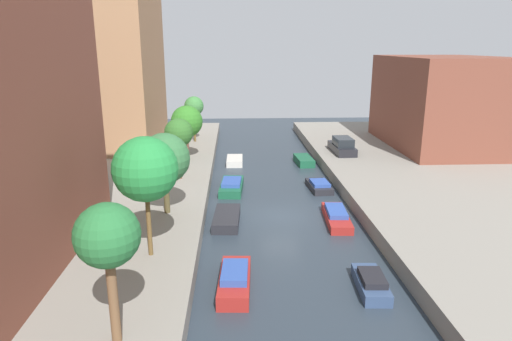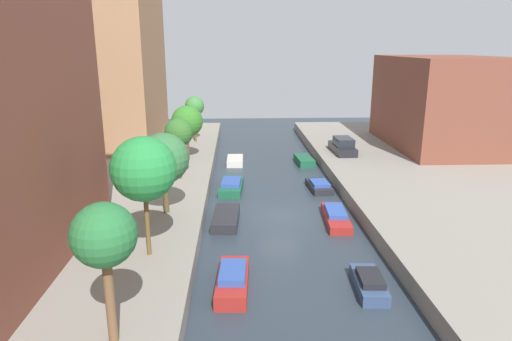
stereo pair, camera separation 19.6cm
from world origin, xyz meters
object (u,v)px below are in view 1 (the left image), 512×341
street_tree_4 (187,122)px  moored_boat_left_2 (227,218)px  street_tree_2 (165,159)px  street_tree_3 (179,133)px  moored_boat_right_3 (319,186)px  moored_boat_right_4 (304,160)px  moored_boat_left_1 (235,280)px  street_tree_5 (194,106)px  parked_car (342,146)px  moored_boat_right_2 (337,216)px  apartment_tower_far (103,44)px  moored_boat_left_4 (235,161)px  low_block_right (442,102)px  street_tree_1 (145,169)px  moored_boat_right_1 (371,283)px  street_tree_0 (107,238)px  moored_boat_left_3 (232,186)px

street_tree_4 → moored_boat_left_2: street_tree_4 is taller
street_tree_2 → street_tree_3: 7.43m
moored_boat_right_3 → moored_boat_right_4: 8.00m
moored_boat_left_1 → moored_boat_right_3: bearing=65.5°
street_tree_5 → parked_car: (14.64, -5.99, -3.16)m
street_tree_3 → moored_boat_right_2: size_ratio=1.01×
apartment_tower_far → moored_boat_left_4: size_ratio=6.27×
low_block_right → moored_boat_left_4: bearing=-172.8°
street_tree_1 → moored_boat_right_1: street_tree_1 is taller
street_tree_0 → street_tree_5: (0.00, 34.20, -0.16)m
street_tree_4 → moored_boat_left_3: street_tree_4 is taller
street_tree_1 → moored_boat_right_4: (10.89, 21.06, -5.05)m
moored_boat_left_2 → moored_boat_right_2: 7.12m
street_tree_2 → moored_boat_right_1: street_tree_2 is taller
apartment_tower_far → moored_boat_right_1: bearing=-56.4°
moored_boat_right_1 → moored_boat_right_2: size_ratio=0.70×
apartment_tower_far → moored_boat_right_4: (19.63, -5.70, -10.79)m
street_tree_4 → street_tree_2: bearing=-90.0°
street_tree_3 → moored_boat_right_4: size_ratio=1.38×
low_block_right → street_tree_0: 39.94m
parked_car → moored_boat_left_2: 18.60m
street_tree_2 → moored_boat_right_2: (10.78, 0.47, -4.10)m
street_tree_3 → street_tree_0: bearing=-90.0°
moored_boat_left_2 → moored_boat_right_4: (7.23, 14.62, 0.03)m
low_block_right → street_tree_1: size_ratio=2.59×
moored_boat_right_1 → street_tree_1: bearing=168.2°
street_tree_3 → moored_boat_right_1: street_tree_3 is taller
moored_boat_left_3 → moored_boat_right_4: moored_boat_left_3 is taller
moored_boat_left_4 → moored_boat_left_3: bearing=-91.9°
apartment_tower_far → parked_car: size_ratio=4.37×
low_block_right → street_tree_2: bearing=-144.2°
low_block_right → moored_boat_left_2: size_ratio=3.82×
apartment_tower_far → moored_boat_left_3: 21.50m
apartment_tower_far → street_tree_3: bearing=-57.0°
street_tree_2 → street_tree_3: street_tree_2 is taller
street_tree_5 → moored_boat_right_1: bearing=-70.4°
street_tree_0 → street_tree_1: (0.00, 6.82, 0.45)m
low_block_right → street_tree_0: low_block_right is taller
street_tree_5 → moored_boat_left_1: (4.15, -29.13, -4.34)m
moored_boat_right_2 → apartment_tower_far: bearing=133.7°
moored_boat_left_1 → moored_boat_right_4: moored_boat_left_1 is taller
moored_boat_right_2 → moored_boat_left_2: bearing=179.3°
street_tree_2 → street_tree_4: size_ratio=1.02×
street_tree_1 → moored_boat_right_4: size_ratio=1.75×
street_tree_4 → moored_boat_right_3: street_tree_4 is taller
moored_boat_left_2 → street_tree_0: bearing=-105.5°
moored_boat_left_4 → street_tree_4: bearing=-155.9°
street_tree_0 → street_tree_5: 34.20m
street_tree_1 → street_tree_5: bearing=90.0°
street_tree_0 → moored_boat_left_2: street_tree_0 is taller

